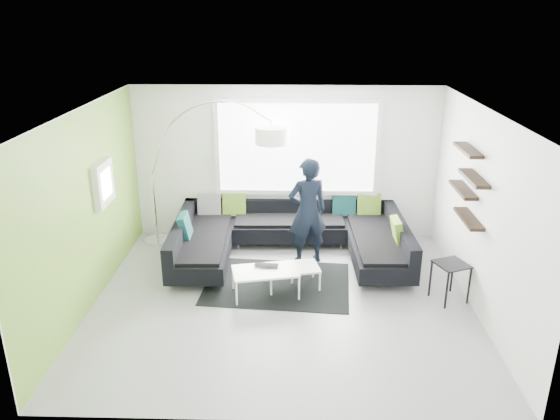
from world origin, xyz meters
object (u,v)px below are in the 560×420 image
Objects in this scene: sectional_sofa at (290,240)px; coffee_table at (279,279)px; arc_lamp at (152,174)px; laptop at (266,267)px; side_table at (450,282)px; person at (307,211)px.

sectional_sofa is 1.13m from coffee_table.
arc_lamp is at bearing 162.98° from sectional_sofa.
sectional_sofa is at bearing 70.42° from coffee_table.
arc_lamp reaches higher than coffee_table.
arc_lamp is 2.93m from laptop.
arc_lamp is 5.30m from side_table.
person is 4.70× the size of laptop.
arc_lamp is at bearing 130.27° from coffee_table.
side_table is 0.33× the size of person.
coffee_table is 3.22× the size of laptop.
arc_lamp is at bearing 157.55° from side_table.
sectional_sofa is 2.69m from side_table.
sectional_sofa reaches higher than coffee_table.
laptop is (-0.20, -0.05, 0.22)m from coffee_table.
arc_lamp reaches higher than sectional_sofa.
side_table is at bearing -30.73° from sectional_sofa.
coffee_table is (-0.15, -1.11, -0.16)m from sectional_sofa.
sectional_sofa is 2.17× the size of person.
laptop is (-0.35, -1.16, 0.05)m from sectional_sofa.
coffee_table is 3.12m from arc_lamp.
sectional_sofa is 10.20× the size of laptop.
side_table is (4.80, -1.99, -1.01)m from arc_lamp.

